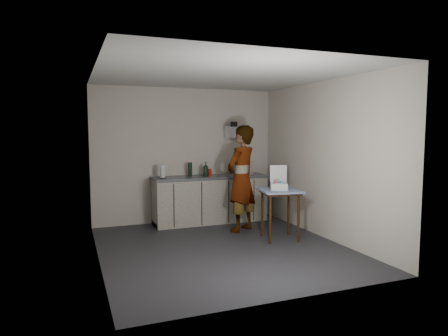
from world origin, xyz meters
name	(u,v)px	position (x,y,z in m)	size (l,w,h in m)	color
ground	(223,248)	(0.00, 0.00, 0.00)	(4.00, 4.00, 0.00)	#26262B
wall_back	(186,155)	(0.00, 1.99, 1.30)	(3.60, 0.02, 2.60)	beige
wall_right	(323,160)	(1.79, 0.00, 1.30)	(0.02, 4.00, 2.60)	beige
wall_left	(97,167)	(-1.79, 0.00, 1.30)	(0.02, 4.00, 2.60)	beige
ceiling	(222,75)	(0.00, 0.00, 2.60)	(3.60, 4.00, 0.01)	silver
kitchen_counter	(210,200)	(0.40, 1.70, 0.43)	(2.24, 0.62, 0.91)	black
wall_shelf	(234,132)	(1.00, 1.92, 1.75)	(0.42, 0.18, 0.37)	white
side_table	(280,196)	(1.06, 0.12, 0.72)	(0.74, 0.74, 0.82)	#321C0B
standing_man	(241,179)	(0.69, 0.86, 0.94)	(0.68, 0.45, 1.87)	#B2A593
soap_bottle	(206,169)	(0.29, 1.65, 1.05)	(0.11, 0.11, 0.27)	black
soda_can	(210,172)	(0.39, 1.71, 0.98)	(0.07, 0.07, 0.13)	red
dark_bottle	(190,169)	(0.02, 1.78, 1.04)	(0.08, 0.08, 0.27)	black
paper_towel	(163,172)	(-0.55, 1.63, 1.03)	(0.14, 0.14, 0.25)	black
dish_rack	(241,171)	(1.09, 1.76, 0.97)	(0.38, 0.29, 0.27)	white
bakery_box	(279,184)	(1.05, 0.17, 0.91)	(0.37, 0.37, 0.39)	white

